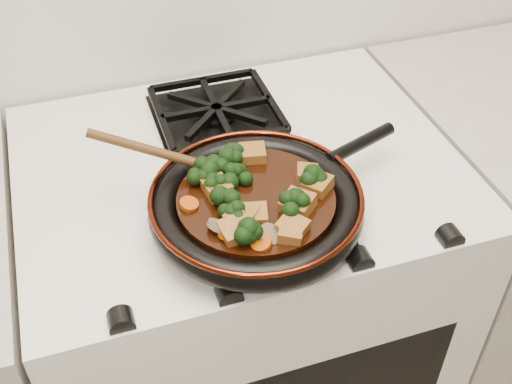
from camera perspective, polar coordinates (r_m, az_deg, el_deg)
name	(u,v)px	position (r m, az deg, el deg)	size (l,w,h in m)	color
stove	(242,321)	(1.44, -1.23, -11.39)	(0.76, 0.60, 0.90)	white
burner_grate_front	(264,209)	(1.01, 0.76, -1.50)	(0.23, 0.23, 0.03)	black
burner_grate_back	(217,112)	(1.22, -3.52, 7.08)	(0.23, 0.23, 0.03)	black
skillet	(257,204)	(0.97, 0.10, -1.09)	(0.44, 0.33, 0.05)	black
braising_sauce	(256,202)	(0.97, 0.00, -0.93)	(0.24, 0.24, 0.02)	black
tofu_cube_0	(298,204)	(0.94, 3.75, -1.08)	(0.04, 0.04, 0.02)	brown
tofu_cube_1	(254,216)	(0.92, -0.14, -2.10)	(0.04, 0.04, 0.02)	brown
tofu_cube_2	(242,217)	(0.92, -1.24, -2.26)	(0.04, 0.04, 0.02)	brown
tofu_cube_3	(236,231)	(0.90, -1.78, -3.45)	(0.04, 0.04, 0.02)	brown
tofu_cube_4	(253,154)	(1.03, -0.31, 3.40)	(0.04, 0.04, 0.02)	brown
tofu_cube_5	(318,185)	(0.97, 5.52, 0.62)	(0.04, 0.04, 0.02)	brown
tofu_cube_6	(307,175)	(0.99, 4.56, 1.54)	(0.04, 0.03, 0.02)	brown
tofu_cube_7	(217,189)	(0.96, -3.47, 0.28)	(0.04, 0.04, 0.02)	brown
tofu_cube_8	(290,233)	(0.90, 3.07, -3.64)	(0.04, 0.03, 0.02)	brown
tofu_cube_9	(292,227)	(0.90, 3.26, -3.16)	(0.04, 0.04, 0.02)	brown
broccoli_floret_0	(234,156)	(1.02, -1.95, 3.25)	(0.06, 0.06, 0.06)	black
broccoli_floret_1	(213,180)	(0.97, -3.80, 1.07)	(0.05, 0.05, 0.06)	black
broccoli_floret_2	(252,235)	(0.89, -0.37, -3.82)	(0.06, 0.06, 0.06)	black
broccoli_floret_3	(235,216)	(0.92, -1.89, -2.16)	(0.06, 0.06, 0.05)	black
broccoli_floret_4	(294,207)	(0.93, 3.36, -1.38)	(0.06, 0.06, 0.05)	black
broccoli_floret_5	(202,175)	(0.98, -4.85, 1.49)	(0.06, 0.06, 0.06)	black
broccoli_floret_6	(224,201)	(0.94, -2.85, -0.81)	(0.06, 0.06, 0.05)	black
broccoli_floret_7	(236,178)	(0.98, -1.81, 1.29)	(0.06, 0.06, 0.05)	black
broccoli_floret_8	(214,168)	(1.00, -3.74, 2.12)	(0.06, 0.06, 0.05)	black
broccoli_floret_9	(311,180)	(0.98, 4.95, 1.11)	(0.06, 0.06, 0.05)	black
carrot_coin_0	(228,234)	(0.90, -2.53, -3.73)	(0.03, 0.03, 0.01)	#B24304
carrot_coin_1	(222,190)	(0.97, -3.03, 0.16)	(0.03, 0.03, 0.01)	#B24304
carrot_coin_2	(189,204)	(0.95, -5.97, -1.08)	(0.03, 0.03, 0.01)	#B24304
carrot_coin_3	(261,242)	(0.89, 0.48, -4.49)	(0.03, 0.03, 0.01)	#B24304
mushroom_slice_0	(268,234)	(0.89, 1.12, -3.80)	(0.03, 0.03, 0.01)	brown
mushroom_slice_1	(311,184)	(0.98, 4.88, 0.75)	(0.03, 0.03, 0.01)	brown
mushroom_slice_2	(219,226)	(0.91, -3.34, -3.06)	(0.03, 0.03, 0.01)	brown
wooden_spoon	(188,161)	(0.99, -6.03, 2.78)	(0.14, 0.07, 0.22)	#4B2E10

